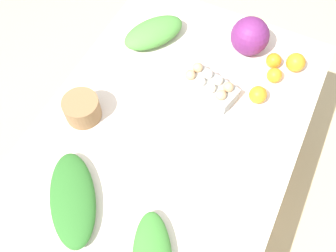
{
  "coord_description": "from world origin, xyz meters",
  "views": [
    {
      "loc": [
        0.67,
        0.33,
        2.09
      ],
      "look_at": [
        0.0,
        0.0,
        0.79
      ],
      "focal_mm": 40.0,
      "sensor_mm": 36.0,
      "label": 1
    }
  ],
  "objects_px": {
    "cabbage_purple": "(250,36)",
    "paper_bag": "(82,109)",
    "orange_1": "(296,62)",
    "greens_bunch_scallion": "(154,33)",
    "orange_0": "(274,75)",
    "orange_2": "(274,61)",
    "egg_carton": "(208,85)",
    "orange_3": "(258,95)",
    "greens_bunch_chard": "(73,199)"
  },
  "relations": [
    {
      "from": "cabbage_purple",
      "to": "greens_bunch_scallion",
      "type": "bearing_deg",
      "value": -71.9
    },
    {
      "from": "cabbage_purple",
      "to": "greens_bunch_chard",
      "type": "height_order",
      "value": "cabbage_purple"
    },
    {
      "from": "egg_carton",
      "to": "orange_0",
      "type": "height_order",
      "value": "egg_carton"
    },
    {
      "from": "cabbage_purple",
      "to": "orange_3",
      "type": "distance_m",
      "value": 0.28
    },
    {
      "from": "paper_bag",
      "to": "orange_0",
      "type": "bearing_deg",
      "value": 128.72
    },
    {
      "from": "paper_bag",
      "to": "orange_1",
      "type": "bearing_deg",
      "value": 131.18
    },
    {
      "from": "greens_bunch_scallion",
      "to": "orange_2",
      "type": "relative_size",
      "value": 4.37
    },
    {
      "from": "orange_0",
      "to": "greens_bunch_chard",
      "type": "bearing_deg",
      "value": -29.33
    },
    {
      "from": "cabbage_purple",
      "to": "orange_0",
      "type": "height_order",
      "value": "cabbage_purple"
    },
    {
      "from": "cabbage_purple",
      "to": "egg_carton",
      "type": "distance_m",
      "value": 0.31
    },
    {
      "from": "greens_bunch_scallion",
      "to": "paper_bag",
      "type": "bearing_deg",
      "value": -7.93
    },
    {
      "from": "egg_carton",
      "to": "orange_3",
      "type": "height_order",
      "value": "egg_carton"
    },
    {
      "from": "egg_carton",
      "to": "orange_3",
      "type": "xyz_separation_m",
      "value": [
        -0.05,
        0.2,
        -0.0
      ]
    },
    {
      "from": "cabbage_purple",
      "to": "greens_bunch_chard",
      "type": "bearing_deg",
      "value": -17.96
    },
    {
      "from": "greens_bunch_scallion",
      "to": "orange_0",
      "type": "xyz_separation_m",
      "value": [
        -0.02,
        0.57,
        -0.01
      ]
    },
    {
      "from": "egg_carton",
      "to": "greens_bunch_scallion",
      "type": "distance_m",
      "value": 0.38
    },
    {
      "from": "cabbage_purple",
      "to": "orange_1",
      "type": "xyz_separation_m",
      "value": [
        0.01,
        0.23,
        -0.04
      ]
    },
    {
      "from": "greens_bunch_scallion",
      "to": "orange_0",
      "type": "bearing_deg",
      "value": 91.86
    },
    {
      "from": "orange_2",
      "to": "orange_0",
      "type": "bearing_deg",
      "value": 20.38
    },
    {
      "from": "greens_bunch_chard",
      "to": "orange_2",
      "type": "height_order",
      "value": "orange_2"
    },
    {
      "from": "egg_carton",
      "to": "greens_bunch_chard",
      "type": "distance_m",
      "value": 0.71
    },
    {
      "from": "orange_2",
      "to": "orange_3",
      "type": "distance_m",
      "value": 0.21
    },
    {
      "from": "greens_bunch_chard",
      "to": "orange_3",
      "type": "relative_size",
      "value": 4.9
    },
    {
      "from": "paper_bag",
      "to": "greens_bunch_scallion",
      "type": "xyz_separation_m",
      "value": [
        -0.5,
        0.07,
        -0.0
      ]
    },
    {
      "from": "cabbage_purple",
      "to": "paper_bag",
      "type": "xyz_separation_m",
      "value": [
        0.63,
        -0.48,
        -0.04
      ]
    },
    {
      "from": "paper_bag",
      "to": "orange_3",
      "type": "height_order",
      "value": "paper_bag"
    },
    {
      "from": "paper_bag",
      "to": "orange_2",
      "type": "distance_m",
      "value": 0.85
    },
    {
      "from": "orange_0",
      "to": "orange_3",
      "type": "distance_m",
      "value": 0.13
    },
    {
      "from": "greens_bunch_scallion",
      "to": "orange_3",
      "type": "distance_m",
      "value": 0.56
    },
    {
      "from": "paper_bag",
      "to": "orange_0",
      "type": "height_order",
      "value": "paper_bag"
    },
    {
      "from": "orange_1",
      "to": "cabbage_purple",
      "type": "bearing_deg",
      "value": -93.7
    },
    {
      "from": "orange_0",
      "to": "orange_1",
      "type": "distance_m",
      "value": 0.12
    },
    {
      "from": "cabbage_purple",
      "to": "greens_bunch_chard",
      "type": "distance_m",
      "value": 1.01
    },
    {
      "from": "orange_0",
      "to": "orange_1",
      "type": "height_order",
      "value": "orange_1"
    },
    {
      "from": "greens_bunch_scallion",
      "to": "orange_1",
      "type": "xyz_separation_m",
      "value": [
        -0.12,
        0.64,
        -0.0
      ]
    },
    {
      "from": "greens_bunch_chard",
      "to": "greens_bunch_scallion",
      "type": "xyz_separation_m",
      "value": [
        -0.83,
        -0.1,
        0.01
      ]
    },
    {
      "from": "paper_bag",
      "to": "greens_bunch_chard",
      "type": "relative_size",
      "value": 0.4
    },
    {
      "from": "egg_carton",
      "to": "orange_3",
      "type": "relative_size",
      "value": 3.58
    },
    {
      "from": "paper_bag",
      "to": "greens_bunch_chard",
      "type": "xyz_separation_m",
      "value": [
        0.33,
        0.17,
        -0.02
      ]
    },
    {
      "from": "greens_bunch_scallion",
      "to": "orange_2",
      "type": "distance_m",
      "value": 0.55
    },
    {
      "from": "cabbage_purple",
      "to": "orange_0",
      "type": "distance_m",
      "value": 0.21
    },
    {
      "from": "egg_carton",
      "to": "cabbage_purple",
      "type": "bearing_deg",
      "value": -89.33
    },
    {
      "from": "orange_1",
      "to": "greens_bunch_scallion",
      "type": "bearing_deg",
      "value": -79.35
    },
    {
      "from": "paper_bag",
      "to": "greens_bunch_scallion",
      "type": "height_order",
      "value": "paper_bag"
    },
    {
      "from": "egg_carton",
      "to": "paper_bag",
      "type": "xyz_separation_m",
      "value": [
        0.34,
        -0.41,
        0.01
      ]
    },
    {
      "from": "cabbage_purple",
      "to": "egg_carton",
      "type": "xyz_separation_m",
      "value": [
        0.3,
        -0.07,
        -0.04
      ]
    },
    {
      "from": "orange_0",
      "to": "orange_2",
      "type": "xyz_separation_m",
      "value": [
        -0.08,
        -0.03,
        0.0
      ]
    },
    {
      "from": "greens_bunch_chard",
      "to": "orange_3",
      "type": "xyz_separation_m",
      "value": [
        -0.72,
        0.45,
        0.01
      ]
    },
    {
      "from": "cabbage_purple",
      "to": "orange_1",
      "type": "distance_m",
      "value": 0.23
    },
    {
      "from": "paper_bag",
      "to": "orange_2",
      "type": "height_order",
      "value": "paper_bag"
    }
  ]
}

